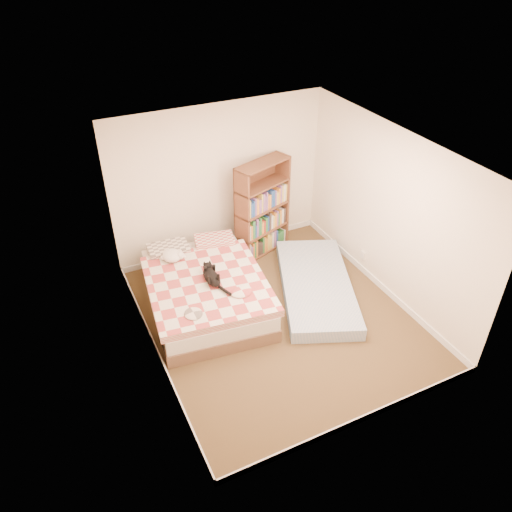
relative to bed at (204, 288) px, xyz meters
name	(u,v)px	position (x,y,z in m)	size (l,w,h in m)	color
room	(279,247)	(0.80, -0.74, 0.93)	(3.51, 4.01, 2.51)	#4F3D21
bed	(204,288)	(0.00, 0.00, 0.00)	(1.82, 2.36, 0.59)	brown
bookshelf	(262,219)	(1.38, 0.93, 0.32)	(1.07, 0.64, 1.61)	#51301C
floor_mattress	(316,286)	(1.61, -0.47, -0.17)	(1.00, 2.23, 0.20)	#7195BD
black_cat	(211,276)	(0.05, -0.18, 0.33)	(0.28, 0.73, 0.17)	black
white_dog	(173,256)	(-0.28, 0.52, 0.34)	(0.33, 0.36, 0.15)	white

